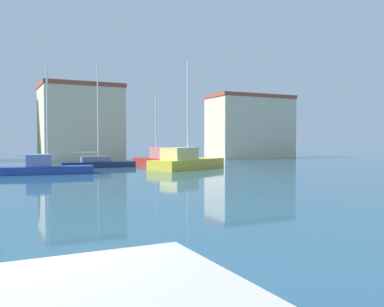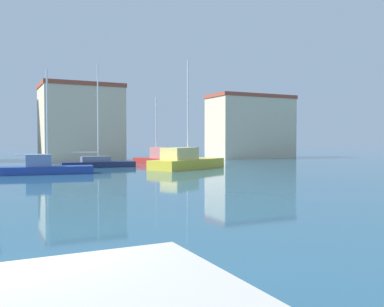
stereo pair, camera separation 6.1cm
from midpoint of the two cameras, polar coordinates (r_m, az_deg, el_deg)
The scene contains 7 objects.
water at distance 31.06m, azimuth 3.02°, elevation -2.90°, with size 160.00×160.00×0.00m, color #285670.
sailboat_navy_outer_mooring at distance 40.24m, azimuth -12.79°, elevation -1.22°, with size 6.86×2.24×9.73m.
sailboat_blue_inner_mooring at distance 33.30m, azimuth -19.39°, elevation -1.79°, with size 6.81×2.77×7.90m.
sailboat_yellow_distant_east at distance 37.50m, azimuth -0.90°, elevation -1.02°, with size 8.47×6.27×9.73m.
sailboat_red_center_channel at distance 43.78m, azimuth -4.78°, elevation -0.67°, with size 3.51×6.18×7.04m.
waterfront_apartments at distance 52.97m, azimuth -14.99°, elevation 4.08°, with size 9.51×7.18×9.31m.
harbor_office at distance 59.93m, azimuth 7.93°, elevation 3.65°, with size 11.99×5.83×8.87m.
Camera 1 is at (-0.26, -6.93, 2.61)m, focal length 39.09 mm.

